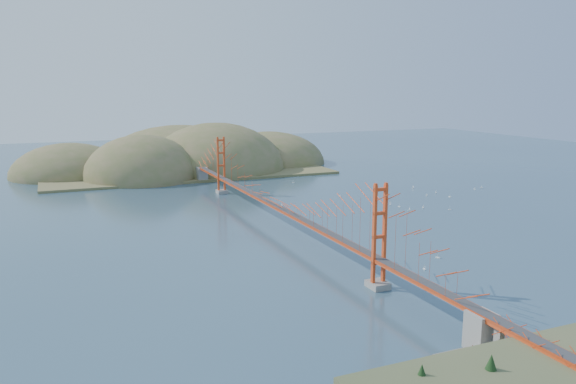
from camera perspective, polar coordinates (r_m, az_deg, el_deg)
name	(u,v)px	position (r m, az deg, el deg)	size (l,w,h in m)	color
ground	(276,226)	(88.88, -1.24, -3.49)	(320.00, 320.00, 0.00)	#325065
bridge	(275,182)	(87.59, -1.30, 0.99)	(2.20, 94.40, 12.00)	gray
approach_viaduct	(538,352)	(46.75, 24.08, -14.59)	(1.40, 12.00, 3.38)	red
promontory	(502,362)	(49.88, 20.90, -15.79)	(9.00, 6.00, 0.24)	#59544C
fort	(500,351)	(50.35, 20.71, -14.83)	(3.70, 2.30, 1.75)	brown
far_headlands	(189,168)	(153.95, -10.02, 2.41)	(84.00, 58.00, 25.00)	olive
sailboat_5	(450,196)	(116.54, 16.12, -0.42)	(0.51, 0.61, 0.71)	white
sailboat_6	(438,257)	(75.21, 14.98, -6.39)	(0.66, 0.66, 0.71)	white
sailboat_9	(436,192)	(120.11, 14.80, -0.03)	(0.64, 0.64, 0.68)	white
sailboat_10	(425,268)	(70.28, 13.70, -7.55)	(0.50, 0.55, 0.62)	white
sailboat_3	(282,205)	(103.59, -0.64, -1.36)	(0.50, 0.48, 0.56)	white
sailboat_7	(378,198)	(111.95, 9.10, -0.58)	(0.56, 0.48, 0.64)	white
sailboat_17	(413,188)	(124.23, 12.59, 0.42)	(0.64, 0.64, 0.72)	white
sailboat_2	(450,209)	(104.46, 16.11, -1.67)	(0.67, 0.67, 0.71)	white
sailboat_0	(399,206)	(104.86, 11.23, -1.41)	(0.53, 0.58, 0.66)	white
sailboat_16	(410,210)	(102.06, 12.25, -1.78)	(0.64, 0.62, 0.72)	white
sailboat_8	(427,195)	(116.37, 13.90, -0.33)	(0.54, 0.54, 0.58)	white
sailboat_12	(293,182)	(128.28, 0.53, 1.00)	(0.63, 0.61, 0.71)	white
sailboat_4	(423,207)	(104.86, 13.56, -1.51)	(0.60, 0.60, 0.65)	white
sailboat_14	(390,204)	(106.31, 10.35, -1.21)	(0.71, 0.71, 0.74)	white
sailboat_1	(340,195)	(113.26, 5.30, -0.35)	(0.59, 0.60, 0.67)	white
sailboat_11	(482,187)	(128.97, 19.07, 0.45)	(0.62, 0.62, 0.67)	white
sailboat_extra_0	(475,189)	(126.73, 18.44, 0.32)	(0.44, 0.54, 0.63)	white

